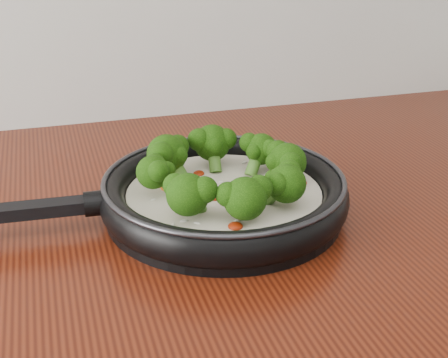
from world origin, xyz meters
name	(u,v)px	position (x,y,z in m)	size (l,w,h in m)	color
skillet	(222,191)	(0.11, 1.07, 0.93)	(0.51, 0.34, 0.09)	black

